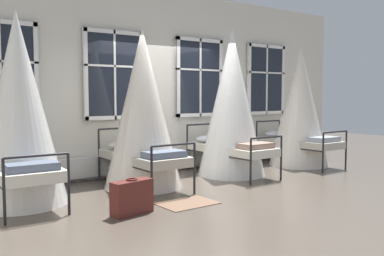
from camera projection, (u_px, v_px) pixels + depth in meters
The scene contains 9 objects.
ground at pixel (188, 180), 7.65m from camera, with size 21.62×21.62×0.00m, color brown.
back_wall_with_windows at pixel (157, 82), 8.39m from camera, with size 10.12×0.10×3.59m, color beige.
window_bank at pixel (161, 117), 8.35m from camera, with size 6.98×0.10×2.63m.
cot_first at pixel (19, 112), 5.85m from camera, with size 1.28×1.88×2.69m.
cot_second at pixel (143, 111), 6.97m from camera, with size 1.28×1.87×2.62m.
cot_third at pixel (232, 105), 8.06m from camera, with size 1.28×1.88×2.78m.
cot_fourth at pixel (299, 109), 9.20m from camera, with size 1.28×1.88×2.57m.
rug_second at pixel (187, 203), 5.97m from camera, with size 0.80×0.56×0.01m, color brown.
suitcase_dark at pixel (132, 197), 5.42m from camera, with size 0.59×0.31×0.47m.
Camera 1 is at (-4.30, -6.22, 1.52)m, focal length 39.67 mm.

